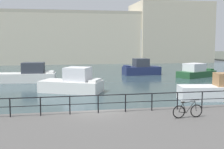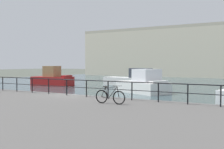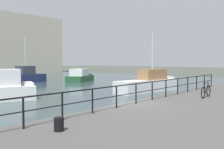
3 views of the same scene
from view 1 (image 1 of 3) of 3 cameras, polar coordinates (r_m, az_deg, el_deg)
name	(u,v)px [view 1 (image 1 of 3)]	position (r m, az deg, el deg)	size (l,w,h in m)	color
ground_plane	(95,127)	(18.45, -3.22, -10.01)	(240.00, 240.00, 0.00)	#4C5147
water_basin	(71,74)	(48.08, -7.98, 0.19)	(80.00, 60.00, 0.01)	#33474C
harbor_building	(94,37)	(72.34, -3.48, 7.13)	(70.15, 13.66, 14.45)	beige
moored_white_yacht	(73,83)	(30.48, -7.50, -1.66)	(6.79, 5.25, 2.57)	white
moored_red_daysailer	(141,69)	(46.24, 5.62, 1.14)	(5.75, 2.94, 6.98)	navy
moored_blue_motorboat	(196,72)	(44.62, 15.85, 0.52)	(6.39, 4.73, 2.00)	#23512D
moored_small_launch	(25,75)	(39.16, -16.48, -0.14)	(8.68, 3.07, 2.50)	white
quay_railing	(84,101)	(17.21, -5.40, -5.13)	(24.64, 0.07, 1.08)	black
parked_bicycle	(188,111)	(16.83, 14.35, -6.80)	(1.77, 0.14, 0.98)	black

